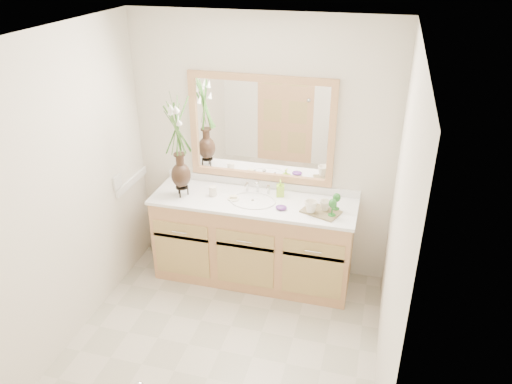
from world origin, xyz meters
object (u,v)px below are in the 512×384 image
(flower_vase, at_px, (178,136))
(soap_bottle, at_px, (280,189))
(tumbler, at_px, (213,191))
(tray, at_px, (321,212))

(flower_vase, bearing_deg, soap_bottle, 14.18)
(flower_vase, relative_size, tumbler, 9.36)
(flower_vase, distance_m, tray, 1.38)
(tumbler, bearing_deg, flower_vase, -166.18)
(flower_vase, bearing_deg, tray, 0.01)
(flower_vase, distance_m, tumbler, 0.60)
(tray, bearing_deg, soap_bottle, 172.03)
(soap_bottle, xyz_separation_m, tray, (0.40, -0.22, -0.06))
(tumbler, height_order, tray, tumbler)
(flower_vase, distance_m, soap_bottle, 1.02)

